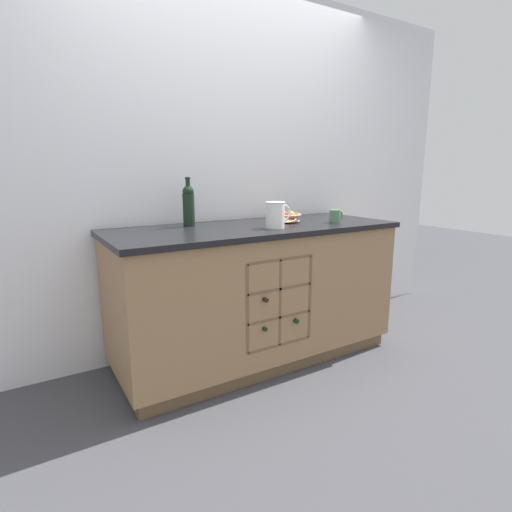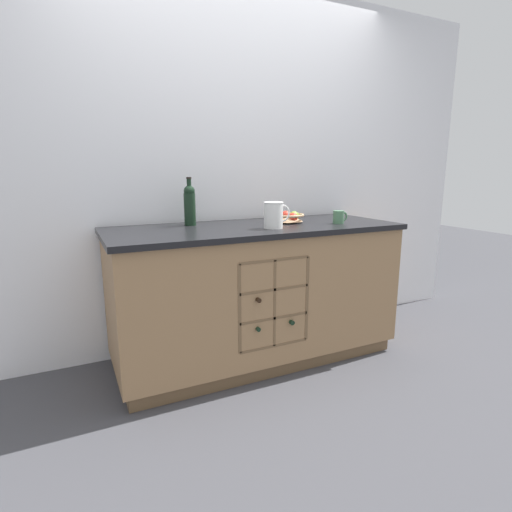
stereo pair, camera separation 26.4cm
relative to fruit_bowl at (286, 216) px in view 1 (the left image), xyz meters
name	(u,v)px [view 1 (the left image)]	position (x,y,z in m)	size (l,w,h in m)	color
ground_plane	(256,356)	(-0.28, -0.06, -0.96)	(14.00, 14.00, 0.00)	#424247
back_wall	(226,170)	(-0.28, 0.36, 0.32)	(4.40, 0.06, 2.55)	white
kitchen_island	(256,292)	(-0.28, -0.06, -0.49)	(1.91, 0.74, 0.92)	brown
fruit_bowl	(286,216)	(0.00, 0.00, 0.00)	(0.23, 0.23, 0.08)	tan
white_pitcher	(276,214)	(-0.23, -0.21, 0.05)	(0.18, 0.12, 0.16)	white
ceramic_mug	(335,216)	(0.28, -0.20, 0.00)	(0.11, 0.07, 0.09)	#4C7A56
standing_wine_bottle	(189,205)	(-0.66, 0.15, 0.10)	(0.08, 0.08, 0.31)	black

